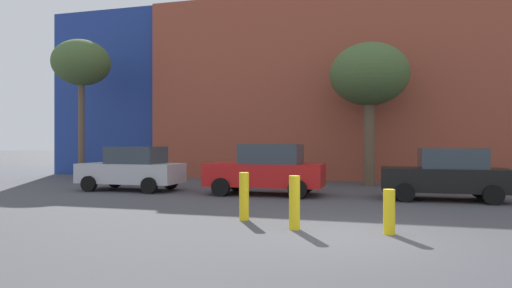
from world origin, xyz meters
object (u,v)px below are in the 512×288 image
object	(u,v)px
parked_car_0	(132,169)
bollard_yellow_0	(294,203)
bare_tree_0	(369,76)
bollard_yellow_2	(389,212)
bare_tree_1	(81,64)
parked_car_2	(446,174)
parked_car_1	(267,169)
bollard_yellow_1	(244,196)

from	to	relation	value
parked_car_0	bollard_yellow_0	world-z (taller)	parked_car_0
bare_tree_0	bollard_yellow_2	distance (m)	11.62
bollard_yellow_0	bare_tree_1	bearing A→B (deg)	141.95
parked_car_2	bare_tree_0	world-z (taller)	bare_tree_0
parked_car_1	bollard_yellow_0	world-z (taller)	parked_car_1
bare_tree_1	bollard_yellow_1	world-z (taller)	bare_tree_1
parked_car_1	bollard_yellow_2	size ratio (longest dim) A/B	4.63
parked_car_0	bollard_yellow_2	world-z (taller)	parked_car_0
parked_car_2	bollard_yellow_0	size ratio (longest dim) A/B	3.39
parked_car_2	bare_tree_1	size ratio (longest dim) A/B	0.54
parked_car_1	bare_tree_1	size ratio (longest dim) A/B	0.58
bollard_yellow_1	bare_tree_1	bearing A→B (deg)	141.15
parked_car_2	bare_tree_0	distance (m)	6.59
bollard_yellow_0	bollard_yellow_1	xyz separation A→B (m)	(-1.40, 0.83, -0.00)
bare_tree_0	bollard_yellow_2	bearing A→B (deg)	-87.49
parked_car_2	bollard_yellow_2	xyz separation A→B (m)	(-2.02, -6.16, -0.39)
bare_tree_1	bollard_yellow_0	size ratio (longest dim) A/B	6.27
parked_car_2	bare_tree_0	xyz separation A→B (m)	(-2.49, 4.56, 4.06)
bare_tree_1	bare_tree_0	bearing A→B (deg)	1.69
parked_car_2	bollard_yellow_1	distance (m)	7.60
bare_tree_0	parked_car_0	bearing A→B (deg)	-153.59
bare_tree_0	bollard_yellow_1	size ratio (longest dim) A/B	5.48
parked_car_2	bare_tree_0	bearing A→B (deg)	-61.37
parked_car_0	bollard_yellow_0	size ratio (longest dim) A/B	3.46
bollard_yellow_0	bollard_yellow_1	bearing A→B (deg)	149.37
parked_car_1	bollard_yellow_2	xyz separation A→B (m)	(4.10, -6.16, -0.46)
parked_car_0	parked_car_2	bearing A→B (deg)	-180.00
parked_car_2	bollard_yellow_0	bearing A→B (deg)	57.09
parked_car_1	bollard_yellow_1	bearing A→B (deg)	97.78
bollard_yellow_0	parked_car_0	bearing A→B (deg)	141.17
bare_tree_1	bollard_yellow_2	bearing A→B (deg)	-34.19
bollard_yellow_0	bollard_yellow_1	world-z (taller)	bollard_yellow_0
bare_tree_1	parked_car_2	bearing A→B (deg)	-13.52
bollard_yellow_2	parked_car_2	bearing A→B (deg)	71.84
bare_tree_0	bare_tree_1	xyz separation A→B (m)	(-14.67, -0.43, 1.15)
bollard_yellow_2	bollard_yellow_1	bearing A→B (deg)	166.55
parked_car_1	bare_tree_1	bearing A→B (deg)	-20.50
bollard_yellow_1	parked_car_1	bearing A→B (deg)	97.78
bare_tree_1	parked_car_0	bearing A→B (deg)	-36.94
parked_car_1	parked_car_2	xyz separation A→B (m)	(6.12, -0.00, -0.07)
parked_car_2	bare_tree_1	bearing A→B (deg)	-13.52
bare_tree_1	parked_car_1	bearing A→B (deg)	-20.50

